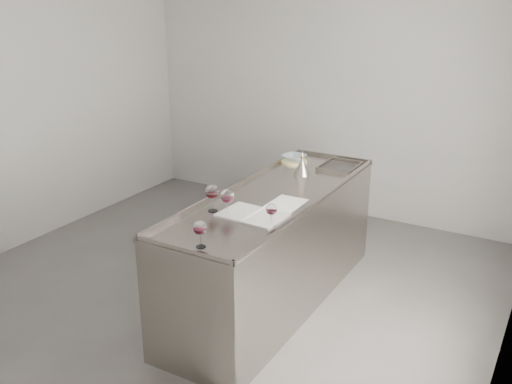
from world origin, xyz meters
The scene contains 11 objects.
room_shell centered at (0.00, 0.00, 1.40)m, with size 4.54×5.04×2.84m.
counter centered at (0.50, 0.30, 0.47)m, with size 0.77×2.42×0.97m.
wine_glass_left centered at (0.28, -0.24, 1.08)m, with size 0.10×0.10×0.20m.
wine_glass_middle centered at (0.42, -0.25, 1.08)m, with size 0.10×0.10×0.20m.
wine_glass_right centered at (0.56, -0.78, 1.06)m, with size 0.09×0.09×0.18m.
wine_glass_small centered at (0.77, -0.26, 1.05)m, with size 0.08×0.08×0.16m.
notebook centered at (0.58, -0.17, 0.95)m, with size 0.47×0.34×0.02m.
loose_paper_top centered at (0.67, 0.15, 0.94)m, with size 0.24×0.34×0.00m, color white.
trivet centered at (0.24, 1.17, 0.95)m, with size 0.24×0.24×0.02m, color beige.
ceramic_bowl centered at (0.24, 1.17, 0.99)m, with size 0.21×0.21×0.05m, color #889C9E.
wine_funnel centered at (0.47, 0.86, 1.00)m, with size 0.14×0.14×0.21m.
Camera 1 is at (2.46, -3.40, 2.45)m, focal length 40.00 mm.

